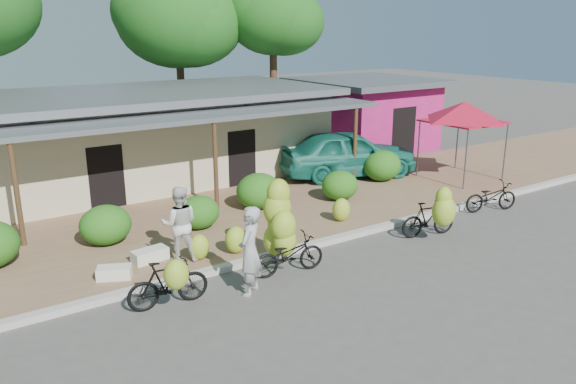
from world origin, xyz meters
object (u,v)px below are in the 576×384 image
Objects in this scene: bike_center at (283,235)px; bike_far_right at (491,197)px; sack_near at (150,255)px; bike_right at (434,215)px; teal_van at (348,153)px; tree_near_right at (268,15)px; bike_left at (169,282)px; sack_far at (114,272)px; tree_center_right at (173,16)px; bystander at (179,224)px; vendor at (250,251)px; red_canopy at (464,112)px.

bike_center is 1.15× the size of bike_far_right.
sack_near is at bearing 60.04° from bike_center.
bike_right is 0.33× the size of teal_van.
tree_near_right reaches higher than bike_left.
bike_far_right is 11.52m from sack_far.
tree_center_right is 1.59× the size of teal_van.
bystander is at bearing 84.20° from bike_right.
sack_far is (-8.07, 2.10, -0.42)m from bike_right.
vendor is (1.70, -0.37, 0.42)m from bike_left.
bike_center reaches higher than bystander.
vendor is (-5.30, -15.98, -5.08)m from tree_center_right.
bike_far_right is at bearing -65.65° from bike_right.
teal_van is at bearing 21.42° from sack_near.
sack_near is at bearing -116.20° from tree_center_right.
tree_center_right is at bearing 15.08° from bike_right.
sack_far is at bearing 100.07° from bike_far_right.
tree_near_right reaches higher than sack_far.
tree_center_right is 2.36× the size of red_canopy.
sack_near is (-12.51, -1.04, -2.34)m from red_canopy.
teal_van reaches higher than sack_far.
sack_far is at bearing -173.56° from red_canopy.
sack_near is 3.03m from vendor.
bystander is (-5.91, -13.70, -5.03)m from tree_center_right.
tree_near_right is at bearing -106.05° from bystander.
sack_far is at bearing -82.11° from vendor.
bike_right is 0.93× the size of bystander.
vendor is (-9.14, -0.72, 0.52)m from bike_far_right.
sack_far is (-11.59, -11.82, -5.85)m from tree_near_right.
tree_near_right is (4.00, -2.00, 0.03)m from tree_center_right.
red_canopy is 1.61× the size of bike_center.
bike_center is 7.85m from bike_far_right.
sack_near is 1.08m from bystander.
bike_far_right is 5.70m from teal_van.
bike_far_right is at bearing -75.87° from tree_center_right.
bystander reaches higher than teal_van.
red_canopy is 10.54m from bike_center.
bike_center is 8.66m from teal_van.
bike_far_right is 1.02× the size of bystander.
bystander is at bearing -130.27° from tree_near_right.
tree_center_right reaches higher than sack_far.
bike_far_right is 9.19m from vendor.
bystander is (-9.91, -11.70, -5.06)m from tree_near_right.
tree_near_right is 16.55m from sack_near.
bike_left is (-7.00, -15.62, -5.50)m from tree_center_right.
sack_near is at bearing 83.16° from bike_right.
bike_center is (3.00, 0.31, 0.30)m from bike_left.
tree_near_right is 2.23× the size of red_canopy.
vendor is at bearing 145.10° from teal_van.
vendor is 0.38× the size of teal_van.
bike_right is 2.03× the size of sack_near.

